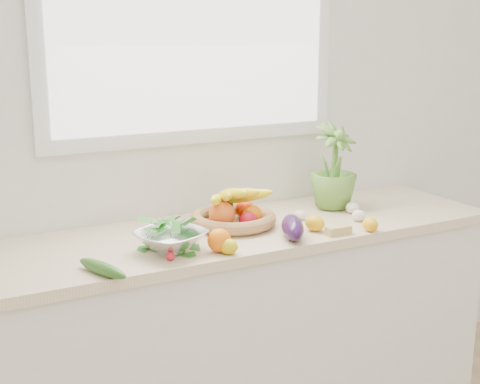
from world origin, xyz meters
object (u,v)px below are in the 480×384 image
apple (248,221)px  colander_with_spinach (170,235)px  eggplant (293,227)px  cucumber (102,268)px  fruit_basket (232,214)px  potted_herb (334,166)px

apple → colander_with_spinach: 0.38m
eggplant → colander_with_spinach: colander_with_spinach is taller
apple → cucumber: (-0.64, -0.21, -0.02)m
fruit_basket → colander_with_spinach: 0.38m
apple → fruit_basket: fruit_basket is taller
apple → colander_with_spinach: (-0.37, -0.10, 0.02)m
eggplant → colander_with_spinach: (-0.46, 0.07, 0.02)m
potted_herb → cucumber: bearing=-163.9°
eggplant → fruit_basket: size_ratio=0.59×
fruit_basket → colander_with_spinach: size_ratio=1.17×
colander_with_spinach → eggplant: bearing=-8.2°
cucumber → potted_herb: (1.12, 0.32, 0.17)m
apple → potted_herb: potted_herb is taller
fruit_basket → potted_herb: bearing=4.0°
fruit_basket → cucumber: bearing=-154.9°
eggplant → potted_herb: (0.38, 0.28, 0.15)m
apple → eggplant: bearing=-60.3°
potted_herb → colander_with_spinach: (-0.85, -0.22, -0.13)m
apple → cucumber: bearing=-161.9°
apple → eggplant: 0.19m
apple → fruit_basket: size_ratio=0.21×
cucumber → fruit_basket: 0.68m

